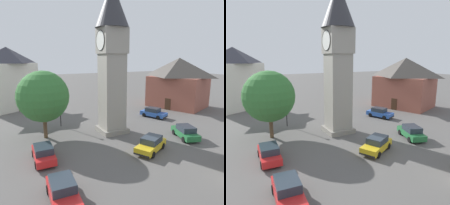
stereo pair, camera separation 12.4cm
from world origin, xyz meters
The scene contains 12 objects.
ground_plane centered at (0.00, 0.00, 0.00)m, with size 200.00×200.00×0.00m, color #565451.
clock_tower centered at (0.00, 0.00, 10.51)m, with size 4.06×4.06×18.07m.
car_blue_kerb centered at (10.52, -9.00, 0.76)m, with size 4.21×1.97×1.53m.
car_silver_kerb centered at (-2.95, 8.95, 0.76)m, with size 4.46×3.16×1.53m.
car_red_corner centered at (6.99, 0.87, 0.76)m, with size 3.43×4.44×1.53m.
car_white_side centered at (5.93, 6.72, 0.76)m, with size 4.45×2.88×1.53m.
car_black_far centered at (4.16, -9.20, 0.76)m, with size 4.16×1.88×1.53m.
pedestrian centered at (-5.65, 2.00, 1.01)m, with size 0.54×0.31×1.69m.
tree centered at (-1.70, -8.00, 4.99)m, with size 5.92×5.92×7.96m.
building_terrace_right centered at (-7.12, 17.93, 4.78)m, with size 12.47×11.32×9.35m.
building_corner_back centered at (-19.85, -11.10, 5.73)m, with size 10.02×10.76×11.25m.
lamp_post centered at (-5.12, -5.37, 3.29)m, with size 0.36×0.36×4.90m.
Camera 1 is at (22.89, -11.68, 9.32)m, focal length 33.57 mm.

